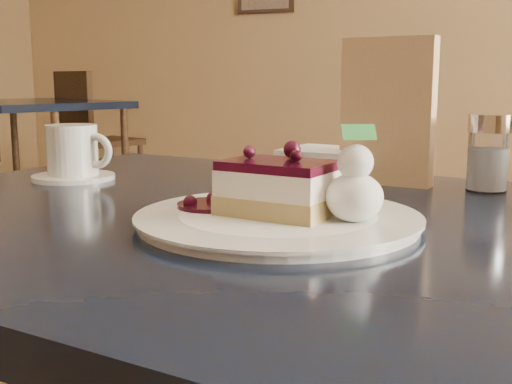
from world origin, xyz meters
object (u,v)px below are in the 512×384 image
(main_table, at_px, (297,281))
(bg_table_far_left, at_px, (38,216))
(coffee_set, at_px, (74,155))
(dessert_plate, at_px, (278,220))
(cheesecake_slice, at_px, (278,188))

(main_table, distance_m, bg_table_far_left, 3.66)
(coffee_set, bearing_deg, dessert_plate, -24.73)
(coffee_set, relative_size, bg_table_far_left, 0.07)
(main_table, distance_m, cheesecake_slice, 0.14)
(main_table, xyz_separation_m, coffee_set, (-0.44, 0.15, 0.12))
(dessert_plate, bearing_deg, coffee_set, 155.27)
(main_table, bearing_deg, bg_table_far_left, 144.42)
(main_table, height_order, dessert_plate, dessert_plate)
(cheesecake_slice, distance_m, coffee_set, 0.47)
(dessert_plate, relative_size, bg_table_far_left, 0.16)
(coffee_set, xyz_separation_m, bg_table_far_left, (-2.12, 2.40, -0.75))
(main_table, bearing_deg, coffee_set, 170.79)
(dessert_plate, height_order, coffee_set, coffee_set)
(bg_table_far_left, bearing_deg, cheesecake_slice, -22.23)
(main_table, distance_m, coffee_set, 0.48)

